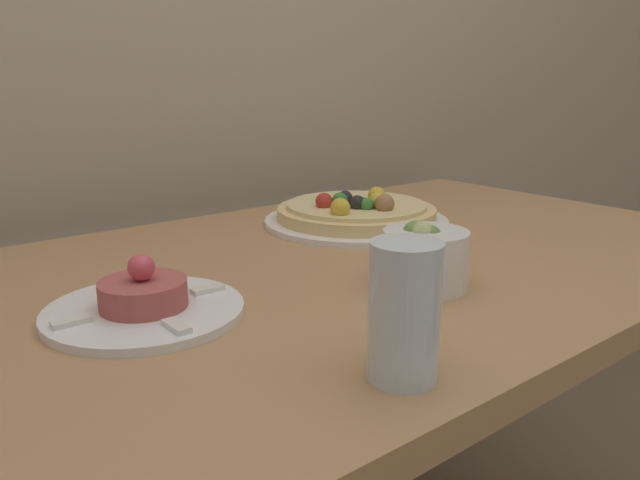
{
  "coord_description": "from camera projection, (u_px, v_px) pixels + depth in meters",
  "views": [
    {
      "loc": [
        -0.53,
        -0.28,
        1.03
      ],
      "look_at": [
        -0.0,
        0.37,
        0.8
      ],
      "focal_mm": 35.0,
      "sensor_mm": 36.0,
      "label": 1
    }
  ],
  "objects": [
    {
      "name": "tartare_plate",
      "position": [
        144.0,
        303.0,
        0.7
      ],
      "size": [
        0.22,
        0.22,
        0.07
      ],
      "color": "white",
      "rests_on": "dining_table"
    },
    {
      "name": "small_bowl",
      "position": [
        425.0,
        256.0,
        0.78
      ],
      "size": [
        0.11,
        0.11,
        0.09
      ],
      "color": "white",
      "rests_on": "dining_table"
    },
    {
      "name": "drinking_glass",
      "position": [
        404.0,
        312.0,
        0.54
      ],
      "size": [
        0.06,
        0.06,
        0.13
      ],
      "color": "silver",
      "rests_on": "dining_table"
    },
    {
      "name": "pizza_plate",
      "position": [
        356.0,
        214.0,
        1.12
      ],
      "size": [
        0.33,
        0.33,
        0.07
      ],
      "color": "white",
      "rests_on": "dining_table"
    },
    {
      "name": "dining_table",
      "position": [
        318.0,
        330.0,
        0.91
      ],
      "size": [
        1.43,
        0.77,
        0.76
      ],
      "color": "#AD7F51",
      "rests_on": "ground_plane"
    }
  ]
}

